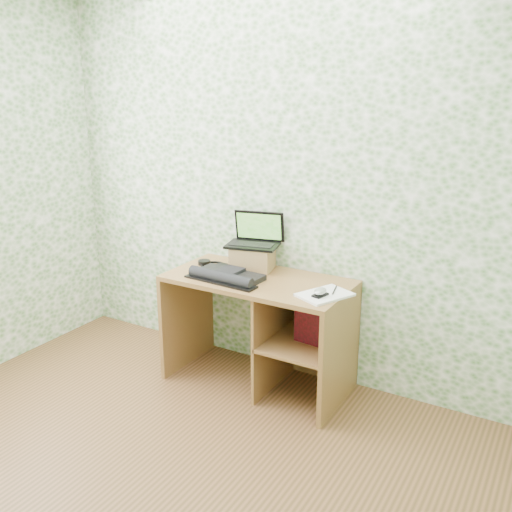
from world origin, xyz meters
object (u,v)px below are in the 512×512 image
Objects in this scene: keyboard at (226,276)px; riser at (253,258)px; desk at (271,318)px; notepad at (325,295)px; laptop at (255,237)px.

riser is at bearing 85.32° from keyboard.
desk is 3.93× the size of notepad.
keyboard is (-0.24, -0.15, 0.29)m from desk.
desk is 4.48× the size of riser.
keyboard is at bearing -151.05° from notepad.
riser reaches higher than desk.
laptop is 1.26× the size of notepad.
notepad is (0.63, -0.26, -0.21)m from laptop.
riser is 0.27m from keyboard.
riser is at bearing -103.51° from laptop.
riser is 0.88× the size of notepad.
desk is 0.42m from riser.
riser is (-0.21, 0.12, 0.35)m from desk.
laptop reaches higher than riser.
keyboard is 0.67m from notepad.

